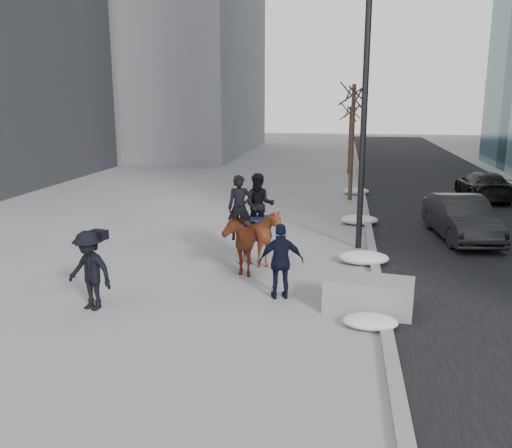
% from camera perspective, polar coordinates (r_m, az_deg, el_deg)
% --- Properties ---
extents(ground, '(120.00, 120.00, 0.00)m').
position_cam_1_polar(ground, '(12.52, -0.88, -7.94)').
color(ground, gray).
rests_on(ground, ground).
extents(road, '(8.00, 90.00, 0.01)m').
position_cam_1_polar(road, '(22.52, 21.67, 0.67)').
color(road, black).
rests_on(road, ground).
extents(curb, '(0.25, 90.00, 0.12)m').
position_cam_1_polar(curb, '(21.97, 11.46, 1.21)').
color(curb, gray).
rests_on(curb, ground).
extents(planter, '(1.97, 1.20, 0.74)m').
position_cam_1_polar(planter, '(11.97, 11.77, -7.34)').
color(planter, gray).
rests_on(planter, ground).
extents(car_near, '(1.98, 4.40, 1.40)m').
position_cam_1_polar(car_near, '(18.80, 20.80, 0.60)').
color(car_near, black).
rests_on(car_near, ground).
extents(car_far, '(1.88, 4.37, 1.25)m').
position_cam_1_polar(car_far, '(26.71, 22.80, 3.77)').
color(car_far, black).
rests_on(car_far, ground).
extents(tree_near, '(1.20, 1.20, 5.65)m').
position_cam_1_polar(tree_near, '(24.52, 10.09, 9.02)').
color(tree_near, '#35281F').
rests_on(tree_near, ground).
extents(tree_far, '(1.20, 1.20, 4.47)m').
position_cam_1_polar(tree_far, '(33.12, 9.88, 9.02)').
color(tree_far, '#3D3324').
rests_on(tree_far, ground).
extents(mounted_left, '(1.30, 2.11, 2.53)m').
position_cam_1_polar(mounted_left, '(14.37, -1.81, -1.21)').
color(mounted_left, '#4C260F').
rests_on(mounted_left, ground).
extents(mounted_right, '(1.52, 1.66, 2.53)m').
position_cam_1_polar(mounted_right, '(14.72, 0.28, -0.57)').
color(mounted_right, '#45180D').
rests_on(mounted_right, ground).
extents(feeder, '(1.10, 0.97, 1.75)m').
position_cam_1_polar(feeder, '(12.34, 2.66, -3.96)').
color(feeder, black).
rests_on(feeder, ground).
extents(camera_crew, '(1.28, 0.96, 1.75)m').
position_cam_1_polar(camera_crew, '(12.23, -17.09, -4.66)').
color(camera_crew, black).
rests_on(camera_crew, ground).
extents(lamppost, '(0.25, 1.11, 9.09)m').
position_cam_1_polar(lamppost, '(16.46, 11.46, 14.60)').
color(lamppost, black).
rests_on(lamppost, ground).
extents(snow_piles, '(1.40, 16.38, 0.36)m').
position_cam_1_polar(snow_piles, '(18.56, 10.92, -0.62)').
color(snow_piles, silver).
rests_on(snow_piles, ground).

